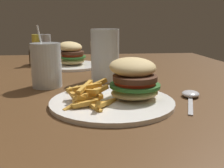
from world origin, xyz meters
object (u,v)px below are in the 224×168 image
(juice_glass, at_px, (46,66))
(spoon, at_px, (191,95))
(condiment_caddy, at_px, (42,53))
(meal_plate_far, at_px, (72,58))
(meal_plate_near, at_px, (122,90))
(beer_glass, at_px, (105,57))

(juice_glass, relative_size, spoon, 1.04)
(spoon, relative_size, condiment_caddy, 1.29)
(spoon, distance_m, meal_plate_far, 0.59)
(spoon, xyz_separation_m, condiment_caddy, (-0.44, 0.57, 0.04))
(spoon, height_order, meal_plate_far, meal_plate_far)
(meal_plate_near, distance_m, juice_glass, 0.27)
(beer_glass, bearing_deg, spoon, -48.90)
(juice_glass, bearing_deg, meal_plate_far, 79.99)
(meal_plate_near, height_order, juice_glass, juice_glass)
(beer_glass, relative_size, meal_plate_far, 0.68)
(beer_glass, height_order, spoon, beer_glass)
(beer_glass, distance_m, juice_glass, 0.19)
(beer_glass, relative_size, spoon, 0.96)
(juice_glass, distance_m, condiment_caddy, 0.42)
(spoon, bearing_deg, condiment_caddy, 60.25)
(spoon, bearing_deg, meal_plate_near, 120.46)
(meal_plate_near, xyz_separation_m, juice_glass, (-0.19, 0.18, 0.03))
(meal_plate_far, bearing_deg, beer_glass, -66.90)
(meal_plate_near, bearing_deg, condiment_caddy, 114.06)
(juice_glass, height_order, condiment_caddy, juice_glass)
(condiment_caddy, bearing_deg, juice_glass, -80.12)
(meal_plate_near, height_order, meal_plate_far, meal_plate_far)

